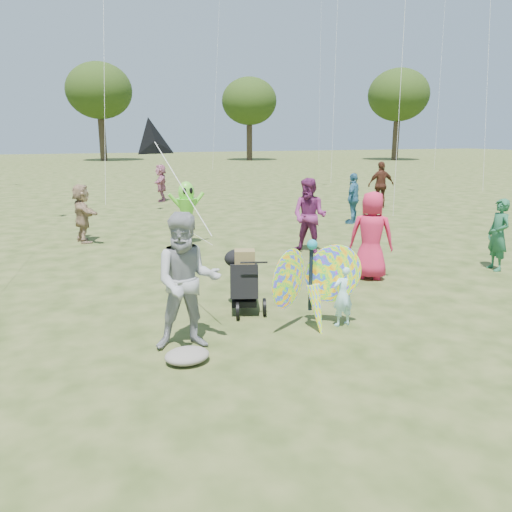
{
  "coord_description": "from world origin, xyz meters",
  "views": [
    {
      "loc": [
        -3.0,
        -5.65,
        2.98
      ],
      "look_at": [
        -0.2,
        1.5,
        1.1
      ],
      "focal_mm": 35.0,
      "sensor_mm": 36.0,
      "label": 1
    }
  ],
  "objects": [
    {
      "name": "jogging_stroller",
      "position": [
        -0.21,
        2.09,
        0.61
      ],
      "size": [
        0.71,
        1.13,
        1.09
      ],
      "rotation": [
        0.0,
        0.0,
        -0.33
      ],
      "color": "black",
      "rests_on": "ground"
    },
    {
      "name": "alien_kite",
      "position": [
        0.19,
        7.69,
        0.97
      ],
      "size": [
        1.12,
        0.69,
        1.74
      ],
      "color": "#64DB33",
      "rests_on": "ground"
    },
    {
      "name": "crowd_a",
      "position": [
        2.96,
        2.96,
        0.93
      ],
      "size": [
        1.08,
        1.02,
        1.85
      ],
      "primitive_type": "imported",
      "rotation": [
        0.0,
        0.0,
        2.49
      ],
      "color": "#CE2047",
      "rests_on": "ground"
    },
    {
      "name": "delta_kite_rig",
      "position": [
        -1.47,
        2.88,
        2.86
      ],
      "size": [
        0.89,
        2.21,
        1.7
      ],
      "color": "black",
      "rests_on": "ground"
    },
    {
      "name": "crowd_d",
      "position": [
        -2.49,
        9.02,
        0.82
      ],
      "size": [
        0.79,
        1.59,
        1.64
      ],
      "primitive_type": "imported",
      "rotation": [
        0.0,
        0.0,
        1.78
      ],
      "color": "#A07F62",
      "rests_on": "ground"
    },
    {
      "name": "grey_bag",
      "position": [
        -1.61,
        0.43,
        0.1
      ],
      "size": [
        0.6,
        0.49,
        0.19
      ],
      "primitive_type": "ellipsoid",
      "color": "gray",
      "rests_on": "ground"
    },
    {
      "name": "crowd_f",
      "position": [
        5.98,
        2.5,
        0.8
      ],
      "size": [
        0.49,
        0.65,
        1.61
      ],
      "primitive_type": "imported",
      "rotation": [
        0.0,
        0.0,
        4.51
      ],
      "color": "#235D3E",
      "rests_on": "ground"
    },
    {
      "name": "crowd_c",
      "position": [
        6.26,
        8.91,
        0.86
      ],
      "size": [
        1.03,
        0.98,
        1.71
      ],
      "primitive_type": "imported",
      "rotation": [
        0.0,
        0.0,
        3.87
      ],
      "color": "teal",
      "rests_on": "ground"
    },
    {
      "name": "ground",
      "position": [
        0.0,
        0.0,
        0.0
      ],
      "size": [
        160.0,
        160.0,
        0.0
      ],
      "primitive_type": "plane",
      "color": "#51592B",
      "rests_on": "ground"
    },
    {
      "name": "crowd_j",
      "position": [
        1.29,
        17.09,
        0.83
      ],
      "size": [
        0.86,
        1.62,
        1.67
      ],
      "primitive_type": "imported",
      "rotation": [
        0.0,
        0.0,
        4.46
      ],
      "color": "#B56783",
      "rests_on": "ground"
    },
    {
      "name": "crowd_e",
      "position": [
        2.84,
        5.52,
        0.96
      ],
      "size": [
        1.15,
        1.18,
        1.91
      ],
      "primitive_type": "imported",
      "rotation": [
        0.0,
        0.0,
        5.42
      ],
      "color": "#73265E",
      "rests_on": "ground"
    },
    {
      "name": "butterfly_kite",
      "position": [
        0.48,
        0.83,
        0.7
      ],
      "size": [
        1.74,
        0.75,
        1.64
      ],
      "color": "#FE2832",
      "rests_on": "ground"
    },
    {
      "name": "adult_man",
      "position": [
        -1.46,
        0.91,
        0.98
      ],
      "size": [
        1.07,
        0.91,
        1.96
      ],
      "primitive_type": "imported",
      "rotation": [
        0.0,
        0.0,
        -0.19
      ],
      "color": "#95969A",
      "rests_on": "ground"
    },
    {
      "name": "child_girl",
      "position": [
        1.01,
        0.83,
        0.5
      ],
      "size": [
        0.39,
        0.27,
        1.01
      ],
      "primitive_type": "imported",
      "rotation": [
        0.0,
        0.0,
        3.22
      ],
      "color": "#B4F3FF",
      "rests_on": "ground"
    },
    {
      "name": "crowd_h",
      "position": [
        9.3,
        11.64,
        0.95
      ],
      "size": [
        1.18,
        0.65,
        1.9
      ],
      "primitive_type": "imported",
      "rotation": [
        0.0,
        0.0,
        2.97
      ],
      "color": "#4D2619",
      "rests_on": "ground"
    },
    {
      "name": "tree_line",
      "position": [
        3.67,
        44.99,
        6.86
      ],
      "size": [
        91.78,
        33.6,
        10.79
      ],
      "color": "#3A2D21",
      "rests_on": "ground"
    }
  ]
}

